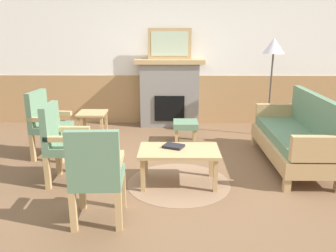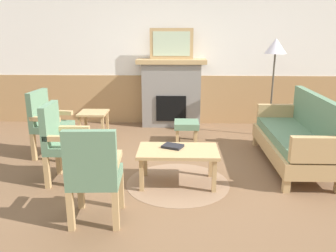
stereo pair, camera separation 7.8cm
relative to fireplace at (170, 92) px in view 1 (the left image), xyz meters
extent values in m
plane|color=brown|center=(0.00, -2.35, -0.65)|extent=(14.00, 14.00, 0.00)
cube|color=white|center=(0.00, 0.25, 0.70)|extent=(7.20, 0.12, 2.70)
cube|color=#A87F51|center=(0.00, 0.18, -0.18)|extent=(7.20, 0.02, 0.95)
cube|color=gray|center=(0.00, 0.00, -0.05)|extent=(1.10, 0.36, 1.20)
cube|color=black|center=(0.00, -0.19, -0.27)|extent=(0.56, 0.02, 0.48)
cube|color=tan|center=(0.00, 0.00, 0.59)|extent=(1.30, 0.44, 0.08)
cube|color=tan|center=(0.00, 0.00, 0.91)|extent=(0.80, 0.03, 0.56)
cube|color=#B2C6A8|center=(0.00, -0.02, 0.91)|extent=(0.68, 0.01, 0.44)
cube|color=tan|center=(1.40, -1.16, -0.57)|extent=(0.08, 0.08, 0.16)
cube|color=tan|center=(1.40, -2.84, -0.57)|extent=(0.08, 0.08, 0.16)
cube|color=tan|center=(2.00, -1.16, -0.57)|extent=(0.08, 0.08, 0.16)
cube|color=tan|center=(1.70, -2.00, -0.39)|extent=(0.70, 1.80, 0.20)
cube|color=#5B7F60|center=(1.70, -2.00, -0.23)|extent=(0.60, 1.70, 0.12)
cube|color=#5B7F60|center=(2.00, -2.00, 0.08)|extent=(0.10, 1.70, 0.50)
cube|color=tan|center=(1.70, -1.15, -0.12)|extent=(0.60, 0.10, 0.30)
cube|color=tan|center=(1.70, -2.85, -0.12)|extent=(0.60, 0.10, 0.30)
cube|color=tan|center=(-0.28, -2.86, -0.45)|extent=(0.05, 0.05, 0.40)
cube|color=tan|center=(0.56, -2.86, -0.45)|extent=(0.05, 0.05, 0.40)
cube|color=tan|center=(-0.28, -2.42, -0.45)|extent=(0.05, 0.05, 0.40)
cube|color=tan|center=(0.56, -2.42, -0.45)|extent=(0.05, 0.05, 0.40)
cube|color=tan|center=(0.14, -2.64, -0.23)|extent=(0.96, 0.56, 0.04)
cylinder|color=#896B51|center=(0.14, -2.64, -0.65)|extent=(1.26, 1.26, 0.01)
cube|color=black|center=(0.08, -2.56, -0.20)|extent=(0.29, 0.26, 0.03)
cube|color=tan|center=(0.13, -1.20, -0.52)|extent=(0.05, 0.05, 0.26)
cube|color=tan|center=(0.43, -1.20, -0.52)|extent=(0.05, 0.05, 0.26)
cube|color=tan|center=(0.13, -0.90, -0.52)|extent=(0.05, 0.05, 0.26)
cube|color=tan|center=(0.43, -0.90, -0.52)|extent=(0.05, 0.05, 0.26)
cube|color=#5B7F60|center=(0.28, -1.05, -0.34)|extent=(0.40, 0.40, 0.10)
cube|color=tan|center=(-1.45, -1.57, -0.45)|extent=(0.07, 0.07, 0.40)
cube|color=tan|center=(-1.51, -1.99, -0.45)|extent=(0.07, 0.07, 0.40)
cube|color=tan|center=(-1.87, -1.51, -0.45)|extent=(0.07, 0.07, 0.40)
cube|color=tan|center=(-1.93, -1.93, -0.45)|extent=(0.07, 0.07, 0.40)
cube|color=#5B7F60|center=(-1.69, -1.75, -0.20)|extent=(0.54, 0.54, 0.10)
cube|color=#5B7F60|center=(-1.89, -1.72, 0.09)|extent=(0.14, 0.49, 0.48)
cube|color=tan|center=(-1.66, -1.55, -0.03)|extent=(0.45, 0.13, 0.06)
cube|color=tan|center=(-1.72, -1.95, -0.03)|extent=(0.45, 0.13, 0.06)
cube|color=tan|center=(-0.99, -2.39, -0.45)|extent=(0.06, 0.06, 0.40)
cube|color=tan|center=(-0.99, -2.81, -0.45)|extent=(0.06, 0.06, 0.40)
cube|color=tan|center=(-1.41, -2.40, -0.45)|extent=(0.06, 0.06, 0.40)
cube|color=tan|center=(-1.41, -2.82, -0.45)|extent=(0.06, 0.06, 0.40)
cube|color=#5B7F60|center=(-1.20, -2.60, -0.20)|extent=(0.48, 0.48, 0.10)
cube|color=#5B7F60|center=(-1.40, -2.61, 0.09)|extent=(0.08, 0.48, 0.48)
cube|color=tan|center=(-1.20, -2.40, -0.03)|extent=(0.44, 0.07, 0.06)
cube|color=tan|center=(-1.20, -2.81, -0.03)|extent=(0.44, 0.07, 0.06)
cube|color=tan|center=(-0.88, -3.28, -0.45)|extent=(0.06, 0.06, 0.40)
cube|color=tan|center=(-0.46, -3.26, -0.45)|extent=(0.06, 0.06, 0.40)
cube|color=tan|center=(-0.86, -3.70, -0.45)|extent=(0.06, 0.06, 0.40)
cube|color=tan|center=(-0.44, -3.68, -0.45)|extent=(0.06, 0.06, 0.40)
cube|color=#5B7F60|center=(-0.66, -3.48, -0.20)|extent=(0.50, 0.50, 0.10)
cube|color=#5B7F60|center=(-0.65, -3.68, 0.09)|extent=(0.48, 0.10, 0.48)
cube|color=tan|center=(-0.86, -3.49, -0.03)|extent=(0.09, 0.44, 0.06)
cube|color=tan|center=(-0.45, -3.47, -0.03)|extent=(0.09, 0.44, 0.06)
cube|color=tan|center=(-1.40, -1.03, -0.39)|extent=(0.04, 0.04, 0.52)
cube|color=tan|center=(-1.04, -1.03, -0.39)|extent=(0.04, 0.04, 0.52)
cube|color=tan|center=(-1.40, -1.39, -0.39)|extent=(0.04, 0.04, 0.52)
cube|color=tan|center=(-1.04, -1.39, -0.39)|extent=(0.04, 0.04, 0.52)
cube|color=tan|center=(-1.22, -1.21, -0.12)|extent=(0.44, 0.44, 0.03)
cylinder|color=#332D28|center=(1.74, -0.62, -0.64)|extent=(0.24, 0.24, 0.03)
cylinder|color=#4C473D|center=(1.74, -0.62, 0.08)|extent=(0.03, 0.03, 1.40)
cone|color=silver|center=(1.74, -0.62, 0.90)|extent=(0.36, 0.36, 0.25)
camera|label=1|loc=(0.07, -6.58, 1.19)|focal=37.27mm
camera|label=2|loc=(0.15, -6.58, 1.19)|focal=37.27mm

